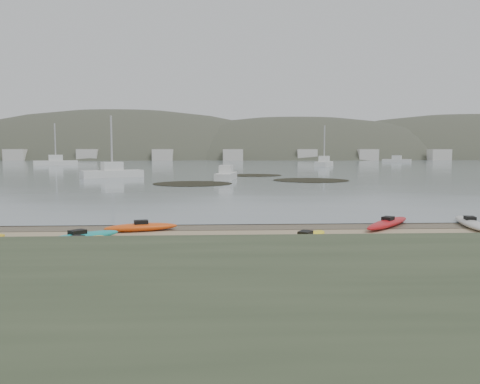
{
  "coord_description": "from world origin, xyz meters",
  "views": [
    {
      "loc": [
        -0.98,
        -20.84,
        3.33
      ],
      "look_at": [
        0.0,
        0.0,
        1.5
      ],
      "focal_mm": 35.0,
      "sensor_mm": 36.0,
      "label": 1
    }
  ],
  "objects": [
    {
      "name": "ground",
      "position": [
        0.0,
        0.0,
        0.0
      ],
      "size": [
        600.0,
        600.0,
        0.0
      ],
      "primitive_type": "plane",
      "color": "tan",
      "rests_on": "ground"
    },
    {
      "name": "wet_sand",
      "position": [
        0.0,
        -0.3,
        0.0
      ],
      "size": [
        60.0,
        60.0,
        0.0
      ],
      "primitive_type": "plane",
      "color": "brown",
      "rests_on": "ground"
    },
    {
      "name": "water",
      "position": [
        0.0,
        300.0,
        0.01
      ],
      "size": [
        1200.0,
        1200.0,
        0.0
      ],
      "primitive_type": "plane",
      "color": "slate",
      "rests_on": "ground"
    },
    {
      "name": "kayaks",
      "position": [
        -0.15,
        -3.91,
        0.17
      ],
      "size": [
        20.71,
        9.99,
        0.34
      ],
      "color": "beige",
      "rests_on": "ground"
    },
    {
      "name": "kelp_mats",
      "position": [
        3.55,
        32.94,
        0.03
      ],
      "size": [
        21.36,
        23.74,
        0.04
      ],
      "color": "black",
      "rests_on": "water"
    },
    {
      "name": "moored_boats",
      "position": [
        0.66,
        77.72,
        0.59
      ],
      "size": [
        98.22,
        86.12,
        1.32
      ],
      "color": "silver",
      "rests_on": "ground"
    },
    {
      "name": "far_hills",
      "position": [
        39.38,
        193.97,
        -15.93
      ],
      "size": [
        550.0,
        135.0,
        80.0
      ],
      "color": "#384235",
      "rests_on": "ground"
    },
    {
      "name": "far_town",
      "position": [
        6.0,
        145.0,
        2.0
      ],
      "size": [
        199.0,
        5.0,
        4.0
      ],
      "color": "beige",
      "rests_on": "ground"
    }
  ]
}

